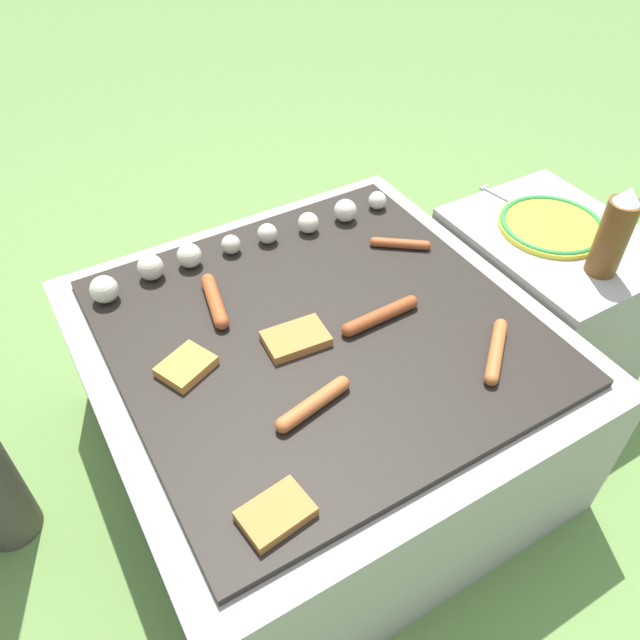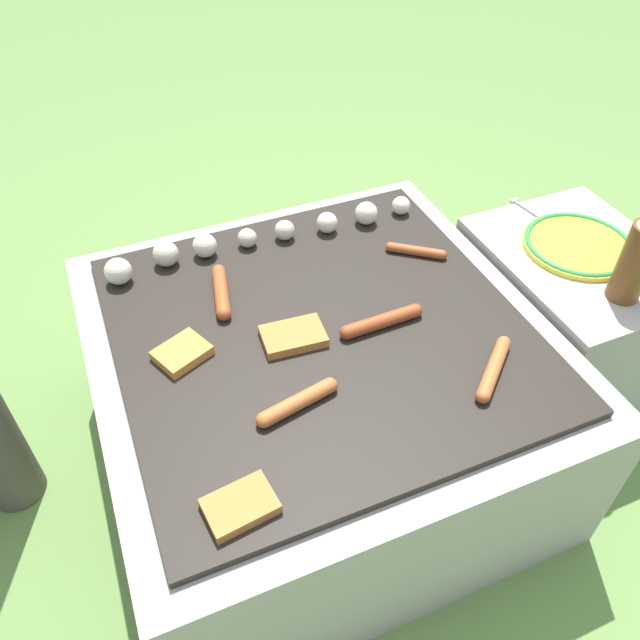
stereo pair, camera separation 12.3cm
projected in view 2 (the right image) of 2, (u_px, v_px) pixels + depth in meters
ground_plane at (320, 448)px, 1.56m from camera, size 14.00×14.00×0.00m
grill at (320, 394)px, 1.42m from camera, size 0.92×0.92×0.42m
side_ledge at (562, 320)px, 1.59m from camera, size 0.39×0.49×0.42m
sausage_mid_right at (298, 402)px, 1.11m from camera, size 0.17×0.06×0.03m
sausage_back_left at (221, 292)px, 1.33m from camera, size 0.06×0.17×0.03m
sausage_front_left at (382, 321)px, 1.26m from camera, size 0.19×0.03×0.03m
sausage_front_center at (494, 368)px, 1.17m from camera, size 0.14×0.13×0.03m
sausage_front_right at (416, 251)px, 1.44m from camera, size 0.12×0.10×0.02m
bread_slice_left at (182, 353)px, 1.21m from camera, size 0.12×0.11×0.02m
bread_slice_center at (293, 336)px, 1.24m from camera, size 0.13×0.09×0.02m
bread_slice_right at (240, 506)px, 0.97m from camera, size 0.12×0.09×0.02m
mushroom_row at (251, 238)px, 1.45m from camera, size 0.75×0.08×0.06m
plate_colorful at (579, 245)px, 1.46m from camera, size 0.26×0.26×0.02m
condiment_bottle at (638, 258)px, 1.27m from camera, size 0.07×0.07×0.21m
fork_utensil at (534, 213)px, 1.56m from camera, size 0.04×0.17×0.01m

